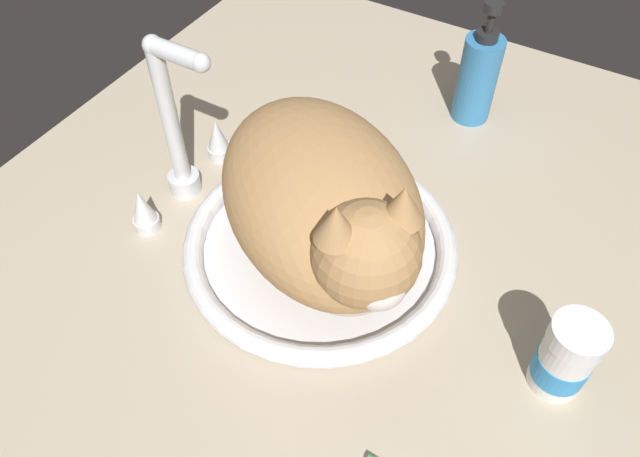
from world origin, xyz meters
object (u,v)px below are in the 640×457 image
(sink_basin, at_px, (320,245))
(faucet, at_px, (178,142))
(soap_pump_bottle, at_px, (478,77))
(cat, at_px, (326,205))
(pill_bottle, at_px, (565,358))

(sink_basin, height_order, faucet, faucet)
(faucet, height_order, soap_pump_bottle, faucet)
(faucet, relative_size, cat, 0.62)
(faucet, height_order, pill_bottle, faucet)
(cat, bearing_deg, pill_bottle, -93.12)
(faucet, bearing_deg, cat, -93.35)
(soap_pump_bottle, bearing_deg, sink_basin, 169.51)
(cat, distance_m, pill_bottle, 0.28)
(cat, height_order, soap_pump_bottle, cat)
(sink_basin, xyz_separation_m, faucet, (-0.00, 0.20, 0.07))
(faucet, bearing_deg, pill_bottle, -93.22)
(sink_basin, distance_m, soap_pump_bottle, 0.34)
(cat, bearing_deg, faucet, 86.65)
(faucet, xyz_separation_m, cat, (-0.01, -0.21, 0.02))
(faucet, xyz_separation_m, pill_bottle, (-0.03, -0.48, -0.04))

